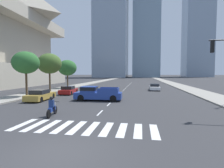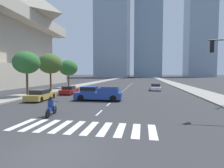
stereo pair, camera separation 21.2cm
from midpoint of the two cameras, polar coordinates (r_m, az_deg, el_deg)
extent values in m
plane|color=#333335|center=(8.06, -16.89, -20.22)|extent=(800.00, 800.00, 0.00)
cube|color=gray|center=(37.91, 24.49, -1.60)|extent=(4.00, 260.00, 0.15)
cube|color=gray|center=(40.14, -13.94, -1.13)|extent=(4.00, 260.00, 0.15)
cube|color=silver|center=(12.72, -26.82, -11.54)|extent=(0.45, 2.62, 0.01)
cube|color=silver|center=(12.21, -23.36, -12.07)|extent=(0.45, 2.62, 0.01)
cube|color=silver|center=(11.75, -19.60, -12.60)|extent=(0.45, 2.62, 0.01)
cube|color=silver|center=(11.35, -15.54, -13.10)|extent=(0.45, 2.62, 0.01)
cube|color=silver|center=(11.00, -11.19, -13.57)|extent=(0.45, 2.62, 0.01)
cube|color=silver|center=(10.72, -6.56, -13.99)|extent=(0.45, 2.62, 0.01)
cube|color=silver|center=(10.51, -1.71, -14.33)|extent=(0.45, 2.62, 0.01)
cube|color=silver|center=(10.38, 3.33, -14.57)|extent=(0.45, 2.62, 0.01)
cube|color=silver|center=(10.32, 8.47, -14.72)|extent=(0.45, 2.62, 0.01)
cube|color=silver|center=(10.33, 13.63, -14.74)|extent=(0.45, 2.62, 0.01)
cube|color=silver|center=(14.57, -3.74, -9.28)|extent=(0.14, 2.00, 0.01)
cube|color=silver|center=(18.40, -0.76, -6.59)|extent=(0.14, 2.00, 0.01)
cube|color=silver|center=(22.29, 1.17, -4.82)|extent=(0.14, 2.00, 0.01)
cube|color=silver|center=(26.22, 2.52, -3.58)|extent=(0.14, 2.00, 0.01)
cube|color=silver|center=(30.16, 3.51, -2.66)|extent=(0.14, 2.00, 0.01)
cube|color=silver|center=(34.12, 4.27, -1.95)|extent=(0.14, 2.00, 0.01)
cube|color=silver|center=(38.09, 4.88, -1.39)|extent=(0.14, 2.00, 0.01)
cube|color=silver|center=(42.06, 5.36, -0.93)|extent=(0.14, 2.00, 0.01)
cube|color=silver|center=(46.04, 5.77, -0.56)|extent=(0.14, 2.00, 0.01)
cube|color=silver|center=(50.02, 6.11, -0.24)|extent=(0.14, 2.00, 0.01)
cube|color=silver|center=(54.00, 6.40, 0.03)|extent=(0.14, 2.00, 0.01)
cube|color=silver|center=(57.99, 6.65, 0.26)|extent=(0.14, 2.00, 0.01)
cube|color=silver|center=(61.98, 6.87, 0.47)|extent=(0.14, 2.00, 0.01)
cylinder|color=black|center=(14.92, -17.74, -7.97)|extent=(0.21, 0.61, 0.60)
cylinder|color=black|center=(13.59, -19.73, -9.13)|extent=(0.21, 0.61, 0.60)
cube|color=navy|center=(14.21, -18.70, -7.66)|extent=(0.40, 1.18, 0.32)
cylinder|color=#B2B2B7|center=(14.77, -17.89, -6.90)|extent=(0.11, 0.32, 0.67)
cylinder|color=black|center=(14.76, -17.85, -5.46)|extent=(0.70, 0.15, 0.04)
cube|color=navy|center=(14.04, -18.88, -5.99)|extent=(0.39, 0.29, 0.55)
sphere|color=black|center=(13.98, -18.91, -4.35)|extent=(0.26, 0.26, 0.26)
cylinder|color=black|center=(14.28, -19.39, -7.82)|extent=(0.14, 0.14, 0.55)
cylinder|color=black|center=(14.16, -18.01, -7.89)|extent=(0.14, 0.14, 0.55)
cube|color=navy|center=(20.99, -4.14, -3.72)|extent=(5.61, 2.09, 0.75)
cube|color=navy|center=(21.18, -7.09, -1.70)|extent=(1.83, 1.82, 0.70)
cube|color=black|center=(21.17, -7.09, -1.47)|extent=(1.85, 1.86, 0.39)
cube|color=navy|center=(19.79, -1.27, -2.25)|extent=(2.33, 0.15, 0.55)
cube|color=navy|center=(21.60, -0.46, -1.77)|extent=(2.33, 0.15, 0.55)
cube|color=navy|center=(20.54, 2.37, -2.04)|extent=(0.14, 1.84, 0.55)
cylinder|color=black|center=(20.69, -9.78, -4.47)|extent=(0.77, 0.28, 0.76)
cylinder|color=black|center=(22.31, -8.42, -3.88)|extent=(0.77, 0.28, 0.76)
cylinder|color=black|center=(19.86, 0.67, -4.75)|extent=(0.77, 0.28, 0.76)
cylinder|color=black|center=(21.54, 1.27, -4.10)|extent=(0.77, 0.28, 0.76)
cube|color=silver|center=(34.47, 14.09, -1.26)|extent=(2.01, 4.40, 0.56)
cube|color=black|center=(34.65, 14.09, -0.38)|extent=(1.70, 2.01, 0.48)
cylinder|color=black|center=(33.06, 15.65, -1.69)|extent=(0.24, 0.65, 0.64)
cylinder|color=black|center=(32.99, 12.72, -1.66)|extent=(0.24, 0.65, 0.64)
cylinder|color=black|center=(36.00, 15.34, -1.27)|extent=(0.24, 0.65, 0.64)
cylinder|color=black|center=(35.93, 12.65, -1.24)|extent=(0.24, 0.65, 0.64)
cube|color=maroon|center=(28.23, -13.52, -2.23)|extent=(2.16, 4.34, 0.60)
cube|color=black|center=(27.98, -13.67, -1.14)|extent=(1.75, 2.02, 0.51)
cylinder|color=black|center=(29.85, -14.12, -2.21)|extent=(0.27, 0.66, 0.64)
cylinder|color=black|center=(29.35, -11.11, -2.26)|extent=(0.27, 0.66, 0.64)
cylinder|color=black|center=(27.19, -16.11, -2.79)|extent=(0.27, 0.66, 0.64)
cylinder|color=black|center=(26.64, -12.83, -2.86)|extent=(0.27, 0.66, 0.64)
cube|color=#B28E38|center=(22.85, -21.78, -3.67)|extent=(2.21, 4.91, 0.64)
cube|color=black|center=(22.58, -22.09, -2.31)|extent=(1.76, 2.28, 0.49)
cylinder|color=black|center=(24.67, -21.77, -3.53)|extent=(0.28, 0.66, 0.64)
cylinder|color=black|center=(23.99, -18.30, -3.65)|extent=(0.28, 0.66, 0.64)
cylinder|color=black|center=(21.85, -25.59, -4.49)|extent=(0.28, 0.66, 0.64)
cylinder|color=black|center=(21.08, -21.78, -4.68)|extent=(0.28, 0.66, 0.64)
cube|color=black|center=(15.10, 30.09, 10.55)|extent=(0.20, 0.28, 0.90)
sphere|color=red|center=(15.14, 30.12, 11.67)|extent=(0.18, 0.18, 0.18)
sphere|color=orange|center=(15.10, 30.09, 10.55)|extent=(0.18, 0.18, 0.18)
sphere|color=green|center=(15.06, 30.05, 9.42)|extent=(0.18, 0.18, 0.18)
cylinder|color=#4C3823|center=(26.56, -25.63, -0.13)|extent=(0.28, 0.28, 3.12)
ellipsoid|color=#2D662D|center=(26.56, -25.80, 6.28)|extent=(3.53, 3.53, 3.00)
cylinder|color=#4C3823|center=(31.80, -19.11, 0.56)|extent=(0.28, 0.28, 3.13)
ellipsoid|color=#426028|center=(31.81, -19.23, 6.28)|extent=(4.03, 4.03, 3.42)
cylinder|color=#4C3823|center=(38.37, -13.78, 0.80)|extent=(0.28, 0.28, 2.71)
ellipsoid|color=#2D662D|center=(38.35, -13.84, 5.13)|extent=(3.86, 3.86, 3.28)
cube|color=#7A93A8|center=(159.09, 11.62, 18.04)|extent=(21.56, 29.14, 86.89)
cube|color=#8C9EB2|center=(184.62, 26.53, 14.28)|extent=(22.78, 24.26, 78.03)
camera|label=1|loc=(0.11, -89.70, 0.02)|focal=28.14mm
camera|label=2|loc=(0.11, 90.30, -0.02)|focal=28.14mm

